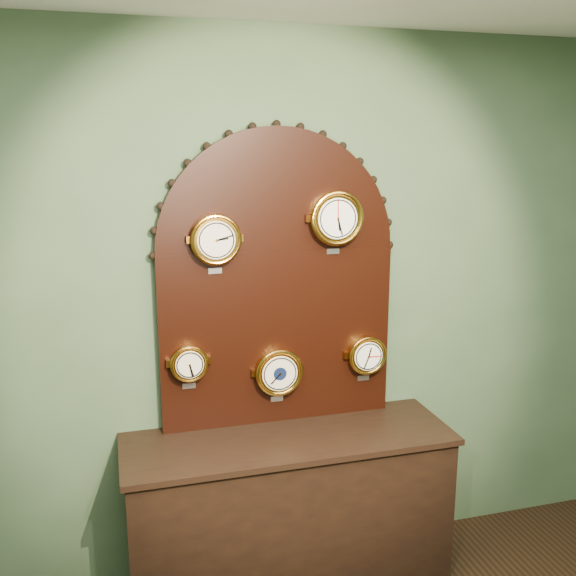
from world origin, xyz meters
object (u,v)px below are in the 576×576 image
object	(u,v)px
roman_clock	(215,239)
tide_clock	(366,355)
hygrometer	(189,363)
arabic_clock	(336,218)
barometer	(278,372)
shop_counter	(289,514)
display_board	(277,270)

from	to	relation	value
roman_clock	tide_clock	size ratio (longest dim) A/B	1.13
hygrometer	arabic_clock	bearing A→B (deg)	-0.17
barometer	hygrometer	bearing A→B (deg)	179.78
roman_clock	arabic_clock	world-z (taller)	arabic_clock
shop_counter	display_board	distance (m)	1.25
shop_counter	tide_clock	bearing A→B (deg)	18.30
barometer	arabic_clock	bearing A→B (deg)	-0.09
display_board	roman_clock	distance (m)	0.37
display_board	hygrometer	bearing A→B (deg)	-171.94
shop_counter	hygrometer	size ratio (longest dim) A/B	6.73
roman_clock	hygrometer	size ratio (longest dim) A/B	1.23
display_board	tide_clock	xyz separation A→B (m)	(0.47, -0.07, -0.46)
display_board	tide_clock	bearing A→B (deg)	-8.09
roman_clock	arabic_clock	distance (m)	0.61
shop_counter	roman_clock	size ratio (longest dim) A/B	5.46
shop_counter	arabic_clock	size ratio (longest dim) A/B	4.97
hygrometer	tide_clock	bearing A→B (deg)	-0.04
arabic_clock	barometer	world-z (taller)	arabic_clock
display_board	tide_clock	size ratio (longest dim) A/B	5.89
roman_clock	barometer	bearing A→B (deg)	-0.04
shop_counter	barometer	bearing A→B (deg)	94.91
barometer	tide_clock	bearing A→B (deg)	0.13
arabic_clock	tide_clock	xyz separation A→B (m)	(0.18, 0.00, -0.73)
roman_clock	barometer	xyz separation A→B (m)	(0.30, -0.00, -0.69)
shop_counter	arabic_clock	distance (m)	1.52
barometer	display_board	bearing A→B (deg)	78.95
display_board	arabic_clock	size ratio (longest dim) A/B	4.76
shop_counter	hygrometer	bearing A→B (deg)	161.54
arabic_clock	hygrometer	xyz separation A→B (m)	(-0.75, 0.00, -0.68)
display_board	hygrometer	size ratio (longest dim) A/B	6.44
barometer	tide_clock	xyz separation A→B (m)	(0.48, 0.00, 0.05)
shop_counter	arabic_clock	bearing A→B (deg)	28.34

